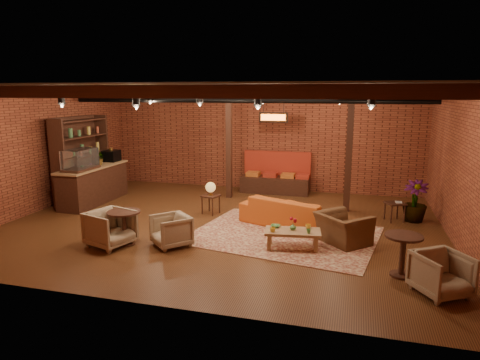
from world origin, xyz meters
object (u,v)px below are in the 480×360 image
(round_table_left, at_px, (124,222))
(armchair_a, at_px, (110,227))
(coffee_table, at_px, (292,232))
(armchair_right, at_px, (343,224))
(round_table_right, at_px, (403,249))
(armchair_far, at_px, (442,272))
(armchair_b, at_px, (171,229))
(plant_tall, at_px, (418,160))
(sofa, at_px, (290,212))
(side_table_lamp, at_px, (211,190))
(side_table_book, at_px, (395,204))

(round_table_left, relative_size, armchair_a, 0.86)
(coffee_table, relative_size, armchair_right, 1.19)
(round_table_right, xyz_separation_m, armchair_far, (0.52, -0.57, -0.12))
(coffee_table, relative_size, round_table_right, 1.59)
(armchair_right, distance_m, armchair_far, 2.48)
(armchair_a, relative_size, armchair_b, 1.15)
(armchair_b, xyz_separation_m, plant_tall, (4.95, 3.11, 1.16))
(round_table_left, height_order, armchair_b, armchair_b)
(armchair_b, bearing_deg, armchair_a, -122.07)
(armchair_right, height_order, plant_tall, plant_tall)
(sofa, relative_size, armchair_right, 2.36)
(side_table_lamp, height_order, plant_tall, plant_tall)
(side_table_lamp, relative_size, armchair_right, 0.85)
(armchair_right, bearing_deg, armchair_far, 173.75)
(side_table_book, xyz_separation_m, round_table_right, (-0.12, -3.32, 0.06))
(side_table_book, bearing_deg, plant_tall, 11.59)
(armchair_a, xyz_separation_m, side_table_book, (5.68, 3.34, 0.02))
(plant_tall, bearing_deg, sofa, -157.99)
(coffee_table, height_order, armchair_far, armchair_far)
(armchair_a, bearing_deg, armchair_right, -55.22)
(sofa, distance_m, armchair_a, 4.01)
(round_table_left, bearing_deg, side_table_book, 30.08)
(sofa, height_order, side_table_book, sofa)
(side_table_lamp, relative_size, armchair_b, 1.17)
(armchair_far, bearing_deg, sofa, 101.91)
(coffee_table, height_order, armchair_a, armchair_a)
(side_table_lamp, xyz_separation_m, armchair_b, (0.00, -2.45, -0.28))
(armchair_b, bearing_deg, side_table_book, 76.67)
(armchair_a, xyz_separation_m, round_table_right, (5.56, 0.02, 0.08))
(armchair_b, distance_m, plant_tall, 5.96)
(armchair_right, relative_size, round_table_right, 1.34)
(sofa, relative_size, side_table_book, 4.19)
(side_table_lamp, xyz_separation_m, plant_tall, (4.95, 0.66, 0.88))
(side_table_lamp, height_order, armchair_far, side_table_lamp)
(armchair_b, height_order, armchair_right, armchair_right)
(sofa, bearing_deg, armchair_a, 55.01)
(round_table_left, bearing_deg, armchair_far, -6.99)
(sofa, bearing_deg, round_table_left, 54.75)
(coffee_table, bearing_deg, side_table_lamp, 140.97)
(side_table_lamp, bearing_deg, armchair_a, -113.10)
(sofa, relative_size, plant_tall, 0.76)
(round_table_left, distance_m, plant_tall, 6.84)
(armchair_a, distance_m, armchair_far, 6.10)
(armchair_a, bearing_deg, side_table_lamp, -5.41)
(side_table_book, relative_size, round_table_right, 0.75)
(armchair_far, bearing_deg, plant_tall, 56.69)
(round_table_left, distance_m, side_table_book, 6.32)
(side_table_book, bearing_deg, armchair_a, -149.58)
(round_table_left, relative_size, side_table_book, 1.27)
(coffee_table, distance_m, round_table_right, 2.16)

